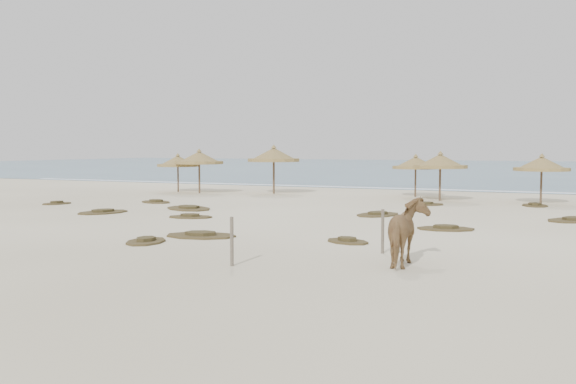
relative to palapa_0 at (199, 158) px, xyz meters
name	(u,v)px	position (x,y,z in m)	size (l,w,h in m)	color
ground	(235,238)	(11.94, -16.50, -2.18)	(160.00, 160.00, 0.00)	#F5E9C9
ocean	(505,168)	(11.94, 58.50, -2.18)	(200.00, 100.00, 0.01)	#24526E
foam_line	(423,189)	(11.94, 9.50, -2.18)	(70.00, 0.60, 0.01)	white
palapa_0	(199,158)	(0.00, 0.00, 0.00)	(3.89, 3.89, 2.82)	brown
palapa_1	(178,162)	(-1.92, 0.45, -0.23)	(3.02, 3.02, 2.51)	brown
palapa_2	(274,156)	(4.39, 1.66, 0.19)	(3.38, 3.38, 3.06)	brown
palapa_3	(440,162)	(14.91, 0.54, -0.09)	(3.56, 3.56, 2.70)	brown
palapa_4	(416,163)	(13.05, 2.69, -0.23)	(3.33, 3.33, 2.51)	brown
palapa_5	(542,165)	(19.96, 0.87, -0.18)	(3.14, 3.14, 2.59)	brown
horse	(409,232)	(18.12, -18.87, -1.36)	(0.89, 1.95, 1.65)	olive
fence_post_near	(232,241)	(14.23, -20.68, -1.58)	(0.09, 0.09, 1.20)	#6E6352
fence_post_far	(383,231)	(17.02, -17.36, -1.58)	(0.09, 0.09, 1.21)	#6E6352
scrub_0	(103,212)	(2.77, -12.10, -2.13)	(2.12, 2.69, 0.16)	brown
scrub_1	(189,208)	(5.21, -9.04, -2.13)	(3.35, 3.07, 0.16)	brown
scrub_2	(190,216)	(7.32, -12.07, -2.13)	(2.07, 1.58, 0.16)	brown
scrub_3	(378,214)	(14.05, -7.99, -2.13)	(2.09, 2.63, 0.16)	brown
scrub_4	(446,228)	(17.59, -11.54, -2.13)	(2.26, 1.76, 0.16)	brown
scrub_5	(576,220)	(21.70, -6.77, -2.13)	(2.94, 2.97, 0.16)	brown
scrub_6	(156,202)	(1.69, -6.79, -2.13)	(2.35, 2.03, 0.16)	brown
scrub_7	(424,204)	(14.73, -2.30, -2.13)	(2.38, 2.16, 0.16)	brown
scrub_8	(57,203)	(-2.34, -9.65, -2.13)	(1.33, 1.73, 0.16)	brown
scrub_9	(201,235)	(10.75, -16.64, -2.13)	(2.60, 1.95, 0.16)	brown
scrub_10	(535,205)	(19.78, -0.60, -2.13)	(1.59, 2.07, 0.16)	brown
scrub_11	(146,241)	(9.93, -18.43, -2.13)	(1.55, 1.95, 0.16)	brown
scrub_12	(347,241)	(15.48, -15.86, -2.13)	(1.76, 1.51, 0.16)	brown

